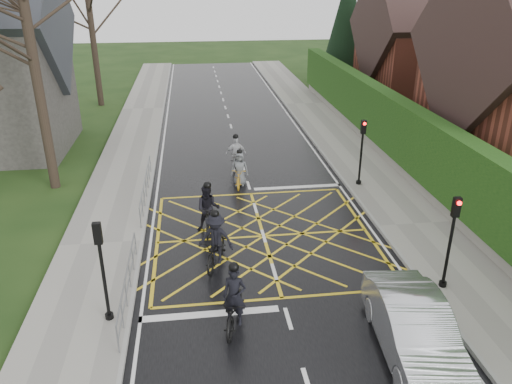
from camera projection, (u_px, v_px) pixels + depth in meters
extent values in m
plane|color=black|center=(264.00, 236.00, 19.00)|extent=(120.00, 120.00, 0.00)
cube|color=black|center=(264.00, 236.00, 19.00)|extent=(9.00, 80.00, 0.01)
cube|color=gray|center=(414.00, 225.00, 19.68)|extent=(3.00, 80.00, 0.15)
cube|color=gray|center=(102.00, 245.00, 18.27)|extent=(3.00, 80.00, 0.15)
cube|color=slate|center=(398.00, 164.00, 25.22)|extent=(0.50, 38.00, 0.70)
cube|color=black|center=(402.00, 130.00, 24.52)|extent=(0.90, 38.00, 2.80)
cube|color=brown|center=(431.00, 67.00, 35.87)|extent=(9.00, 8.00, 6.00)
cube|color=#301F1C|center=(437.00, 25.00, 34.71)|extent=(9.80, 8.80, 8.80)
cylinder|color=black|center=(343.00, 80.00, 43.63)|extent=(0.50, 0.50, 1.20)
cone|color=black|center=(346.00, 28.00, 41.86)|extent=(4.60, 4.60, 10.00)
cylinder|color=black|center=(35.00, 68.00, 21.18)|extent=(0.44, 0.44, 11.00)
cylinder|color=black|center=(54.00, 35.00, 28.12)|extent=(0.44, 0.44, 12.00)
cylinder|color=black|center=(93.00, 37.00, 35.87)|extent=(0.44, 0.44, 10.00)
cylinder|color=slate|center=(126.00, 273.00, 14.88)|extent=(0.05, 5.00, 0.05)
cylinder|color=slate|center=(128.00, 285.00, 15.06)|extent=(0.04, 5.00, 0.04)
cylinder|color=slate|center=(118.00, 342.00, 12.81)|extent=(0.04, 0.04, 1.00)
cylinder|color=slate|center=(136.00, 246.00, 17.35)|extent=(0.04, 0.04, 1.00)
cylinder|color=slate|center=(145.00, 179.00, 21.69)|extent=(0.05, 6.00, 0.05)
cylinder|color=slate|center=(146.00, 188.00, 21.87)|extent=(0.04, 6.00, 0.04)
cylinder|color=slate|center=(140.00, 220.00, 19.16)|extent=(0.04, 0.04, 1.00)
cylinder|color=slate|center=(150.00, 165.00, 24.61)|extent=(0.04, 0.04, 1.00)
cylinder|color=black|center=(361.00, 156.00, 22.81)|extent=(0.10, 0.10, 3.00)
cylinder|color=black|center=(358.00, 184.00, 23.36)|extent=(0.24, 0.24, 0.30)
cube|color=black|center=(364.00, 127.00, 22.25)|extent=(0.22, 0.16, 0.62)
sphere|color=#FF0C0C|center=(365.00, 124.00, 22.07)|extent=(0.14, 0.14, 0.14)
cylinder|color=black|center=(449.00, 249.00, 15.19)|extent=(0.10, 0.10, 3.00)
cylinder|color=black|center=(442.00, 286.00, 15.73)|extent=(0.24, 0.24, 0.30)
cube|color=black|center=(456.00, 207.00, 14.62)|extent=(0.22, 0.16, 0.62)
sphere|color=#FF0C0C|center=(459.00, 203.00, 14.44)|extent=(0.14, 0.14, 0.14)
cylinder|color=black|center=(104.00, 278.00, 13.71)|extent=(0.10, 0.10, 3.00)
cylinder|color=black|center=(110.00, 318.00, 14.26)|extent=(0.24, 0.24, 0.30)
cube|color=black|center=(97.00, 233.00, 13.15)|extent=(0.22, 0.16, 0.62)
sphere|color=#FF0C0C|center=(97.00, 225.00, 13.19)|extent=(0.14, 0.14, 0.14)
imported|color=black|center=(235.00, 309.00, 13.99)|extent=(1.25, 2.19, 1.09)
imported|color=black|center=(234.00, 296.00, 13.93)|extent=(0.77, 0.61, 1.85)
sphere|color=black|center=(234.00, 267.00, 13.55)|extent=(0.29, 0.29, 0.29)
imported|color=black|center=(209.00, 217.00, 19.09)|extent=(0.82, 2.11, 1.23)
imported|color=black|center=(208.00, 209.00, 19.05)|extent=(1.00, 0.82, 1.89)
sphere|color=black|center=(207.00, 185.00, 18.66)|extent=(0.30, 0.30, 0.30)
imported|color=black|center=(216.00, 250.00, 16.97)|extent=(1.32, 2.21, 1.09)
imported|color=black|center=(216.00, 239.00, 16.91)|extent=(1.35, 1.02, 1.86)
sphere|color=black|center=(215.00, 214.00, 16.53)|extent=(0.29, 0.29, 0.29)
imported|color=black|center=(236.00, 160.00, 25.01)|extent=(0.58, 1.94, 1.16)
imported|color=silver|center=(236.00, 154.00, 24.98)|extent=(1.05, 0.45, 1.78)
sphere|color=black|center=(236.00, 137.00, 24.61)|extent=(0.28, 0.28, 0.28)
imported|color=#C48C17|center=(240.00, 176.00, 23.32)|extent=(0.97, 1.92, 0.96)
imported|color=#5C6064|center=(240.00, 169.00, 23.28)|extent=(0.88, 0.66, 1.63)
sphere|color=black|center=(239.00, 152.00, 22.94)|extent=(0.26, 0.26, 0.26)
imported|color=silver|center=(415.00, 330.00, 12.82)|extent=(2.04, 4.85, 1.56)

